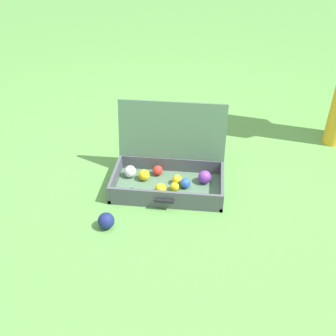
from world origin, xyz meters
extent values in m
plane|color=#569342|center=(0.00, 0.00, 0.00)|extent=(16.00, 16.00, 0.00)
cube|color=#4C7051|center=(0.05, 0.00, 0.01)|extent=(0.67, 0.36, 0.03)
cube|color=#4C5156|center=(-0.28, 0.00, 0.06)|extent=(0.02, 0.36, 0.12)
cube|color=#4C5156|center=(0.37, 0.00, 0.06)|extent=(0.02, 0.36, 0.12)
cube|color=#4C5156|center=(0.05, -0.17, 0.06)|extent=(0.63, 0.02, 0.12)
cube|color=#4C5156|center=(0.05, 0.17, 0.06)|extent=(0.63, 0.02, 0.12)
cube|color=#4C7051|center=(0.05, 0.21, 0.29)|extent=(0.67, 0.09, 0.36)
cube|color=black|center=(0.05, -0.19, 0.07)|extent=(0.11, 0.02, 0.02)
sphere|color=blue|center=(0.26, -0.13, 0.05)|extent=(0.05, 0.05, 0.05)
sphere|color=yellow|center=(0.01, -0.08, 0.06)|extent=(0.07, 0.07, 0.07)
sphere|color=white|center=(-0.20, 0.08, 0.06)|extent=(0.08, 0.08, 0.08)
sphere|color=red|center=(-0.03, 0.11, 0.06)|extent=(0.06, 0.06, 0.06)
sphere|color=navy|center=(-0.16, -0.13, 0.06)|extent=(0.06, 0.06, 0.06)
sphere|color=yellow|center=(0.10, 0.03, 0.06)|extent=(0.06, 0.06, 0.06)
sphere|color=yellow|center=(-0.11, 0.05, 0.06)|extent=(0.07, 0.07, 0.07)
sphere|color=purple|center=(0.27, 0.06, 0.07)|extent=(0.08, 0.08, 0.08)
sphere|color=yellow|center=(0.09, -0.04, 0.05)|extent=(0.05, 0.05, 0.05)
sphere|color=blue|center=(0.15, 0.00, 0.06)|extent=(0.06, 0.06, 0.06)
sphere|color=navy|center=(-0.25, -0.37, 0.05)|extent=(0.09, 0.09, 0.09)
camera|label=1|loc=(0.26, -1.93, 1.50)|focal=42.63mm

